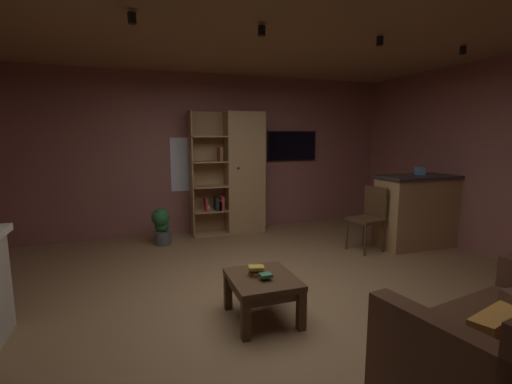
# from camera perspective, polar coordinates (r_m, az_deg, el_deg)

# --- Properties ---
(floor) EXTENTS (6.58, 5.79, 0.02)m
(floor) POSITION_cam_1_polar(r_m,az_deg,el_deg) (3.84, 2.02, -16.74)
(floor) COLOR olive
(floor) RESTS_ON ground
(wall_back) EXTENTS (6.70, 0.06, 2.67)m
(wall_back) POSITION_cam_1_polar(r_m,az_deg,el_deg) (6.29, -7.51, 5.93)
(wall_back) COLOR #8E544C
(wall_back) RESTS_ON ground
(ceiling) EXTENTS (6.58, 5.79, 0.02)m
(ceiling) POSITION_cam_1_polar(r_m,az_deg,el_deg) (3.61, 2.28, 25.46)
(ceiling) COLOR #8E6B47
(window_pane_back) EXTENTS (0.60, 0.01, 0.90)m
(window_pane_back) POSITION_cam_1_polar(r_m,az_deg,el_deg) (6.21, -10.58, 4.31)
(window_pane_back) COLOR white
(bookshelf_cabinet) EXTENTS (1.24, 0.41, 2.05)m
(bookshelf_cabinet) POSITION_cam_1_polar(r_m,az_deg,el_deg) (6.16, -2.65, 2.87)
(bookshelf_cabinet) COLOR #A87F51
(bookshelf_cabinet) RESTS_ON ground
(kitchen_bar_counter) EXTENTS (1.40, 0.61, 1.07)m
(kitchen_bar_counter) POSITION_cam_1_polar(r_m,az_deg,el_deg) (5.98, 24.69, -2.64)
(kitchen_bar_counter) COLOR #A87F51
(kitchen_bar_counter) RESTS_ON ground
(tissue_box) EXTENTS (0.16, 0.16, 0.11)m
(tissue_box) POSITION_cam_1_polar(r_m,az_deg,el_deg) (5.95, 24.46, 3.05)
(tissue_box) COLOR #598CBF
(tissue_box) RESTS_ON kitchen_bar_counter
(coffee_table) EXTENTS (0.58, 0.65, 0.40)m
(coffee_table) POSITION_cam_1_polar(r_m,az_deg,el_deg) (3.35, 1.04, -14.55)
(coffee_table) COLOR #4C331E
(coffee_table) RESTS_ON ground
(table_book_0) EXTENTS (0.15, 0.13, 0.03)m
(table_book_0) POSITION_cam_1_polar(r_m,az_deg,el_deg) (3.35, 0.20, -12.75)
(table_book_0) COLOR brown
(table_book_0) RESTS_ON coffee_table
(table_book_1) EXTENTS (0.11, 0.10, 0.03)m
(table_book_1) POSITION_cam_1_polar(r_m,az_deg,el_deg) (3.24, 1.56, -13.01)
(table_book_1) COLOR #387247
(table_book_1) RESTS_ON coffee_table
(table_book_2) EXTENTS (0.16, 0.13, 0.03)m
(table_book_2) POSITION_cam_1_polar(r_m,az_deg,el_deg) (3.33, 0.04, -11.87)
(table_book_2) COLOR gold
(table_book_2) RESTS_ON coffee_table
(dining_chair) EXTENTS (0.49, 0.49, 0.92)m
(dining_chair) POSITION_cam_1_polar(r_m,az_deg,el_deg) (5.47, 17.53, -3.36)
(dining_chair) COLOR #4C331E
(dining_chair) RESTS_ON ground
(potted_floor_plant) EXTENTS (0.28, 0.27, 0.56)m
(potted_floor_plant) POSITION_cam_1_polar(r_m,az_deg,el_deg) (5.71, -14.68, -5.11)
(potted_floor_plant) COLOR #4C4C51
(potted_floor_plant) RESTS_ON ground
(wall_mounted_tv) EXTENTS (0.95, 0.06, 0.53)m
(wall_mounted_tv) POSITION_cam_1_polar(r_m,az_deg,el_deg) (6.70, 5.65, 7.26)
(wall_mounted_tv) COLOR black
(track_light_spot_1) EXTENTS (0.07, 0.07, 0.09)m
(track_light_spot_1) POSITION_cam_1_polar(r_m,az_deg,el_deg) (3.43, -18.99, 24.53)
(track_light_spot_1) COLOR black
(track_light_spot_2) EXTENTS (0.07, 0.07, 0.09)m
(track_light_spot_2) POSITION_cam_1_polar(r_m,az_deg,el_deg) (3.62, 0.90, 24.11)
(track_light_spot_2) COLOR black
(track_light_spot_3) EXTENTS (0.07, 0.07, 0.09)m
(track_light_spot_3) POSITION_cam_1_polar(r_m,az_deg,el_deg) (4.17, 18.97, 21.60)
(track_light_spot_3) COLOR black
(track_light_spot_4) EXTENTS (0.07, 0.07, 0.09)m
(track_light_spot_4) POSITION_cam_1_polar(r_m,az_deg,el_deg) (4.95, 29.87, 18.82)
(track_light_spot_4) COLOR black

